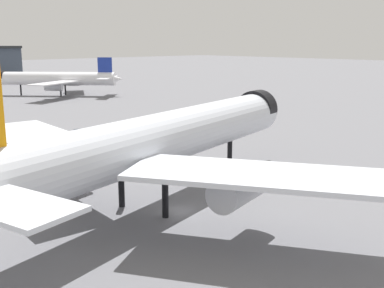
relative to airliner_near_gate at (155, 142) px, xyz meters
The scene contains 4 objects.
ground 8.60m from the airliner_near_gate, 78.37° to the right, with size 900.00×900.00×0.00m, color slate.
airliner_near_gate is the anchor object (origin of this frame).
airliner_far_taxiway 125.46m from the airliner_near_gate, 67.05° to the left, with size 38.18×40.19×13.70m.
service_truck_front 38.42m from the airliner_near_gate, 72.66° to the left, with size 4.21×5.96×3.00m.
Camera 1 is at (-34.54, -38.40, 19.23)m, focal length 44.26 mm.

